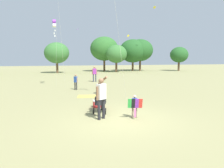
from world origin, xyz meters
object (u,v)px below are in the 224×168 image
Objects in this scene: child_with_butterfly_kite at (135,104)px; person_red_shirt at (76,81)px; person_sitting_far at (95,73)px; cooler_box at (98,104)px; stroller at (101,99)px; kite_green_novelty at (54,24)px; picnic_blanket at (90,96)px; person_adult_flyer at (101,95)px.

child_with_butterfly_kite is 8.59m from person_red_shirt.
cooler_box is (-1.75, -11.20, -0.76)m from person_sitting_far.
cooler_box is (0.04, 0.99, -0.43)m from stroller.
kite_green_novelty reaches higher than picnic_blanket.
person_red_shirt is (1.48, -2.07, -4.50)m from kite_green_novelty.
child_with_butterfly_kite is 0.55× the size of person_adult_flyer.
child_with_butterfly_kite reaches higher than picnic_blanket.
child_with_butterfly_kite is at bearing -78.63° from person_red_shirt.
person_red_shirt is at bearing 101.82° from picnic_blanket.
stroller is 0.20× the size of kite_green_novelty.
picnic_blanket is (0.63, -3.02, -0.70)m from person_red_shirt.
person_adult_flyer reaches higher than person_sitting_far.
person_adult_flyer is (-1.35, 0.22, 0.43)m from child_with_butterfly_kite.
stroller is 0.93× the size of person_red_shirt.
cooler_box is at bearing 115.54° from child_with_butterfly_kite.
stroller is 1.08m from cooler_box.
person_adult_flyer is at bearing -98.50° from person_sitting_far.
person_adult_flyer is at bearing -100.24° from stroller.
kite_green_novelty is (-1.82, 10.28, 4.20)m from person_adult_flyer.
person_adult_flyer is at bearing 170.91° from child_with_butterfly_kite.
person_adult_flyer reaches higher than child_with_butterfly_kite.
picnic_blanket is 3.09m from cooler_box.
person_sitting_far reaches higher than picnic_blanket.
person_red_shirt is at bearing 92.40° from person_adult_flyer.
person_red_shirt is at bearing 94.38° from stroller.
child_with_butterfly_kite is 2.60m from cooler_box.
stroller is at bearing -98.35° from person_sitting_far.
person_sitting_far reaches higher than child_with_butterfly_kite.
child_with_butterfly_kite is at bearing -64.46° from cooler_box.
person_red_shirt is at bearing -114.59° from person_sitting_far.
kite_green_novelty is at bearing 100.06° from person_adult_flyer.
picnic_blanket is at bearing 101.11° from child_with_butterfly_kite.
stroller is at bearing -77.57° from kite_green_novelty.
cooler_box is (2.06, -8.18, -5.03)m from kite_green_novelty.
cooler_box reaches higher than picnic_blanket.
kite_green_novelty is 3.49× the size of person_sitting_far.
person_adult_flyer is 5.28m from picnic_blanket.
picnic_blanket is at bearing -101.82° from person_sitting_far.
kite_green_novelty is 5.17m from person_red_shirt.
person_adult_flyer is 3.88× the size of cooler_box.
stroller is 10.46m from kite_green_novelty.
person_adult_flyer reaches higher than picnic_blanket.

